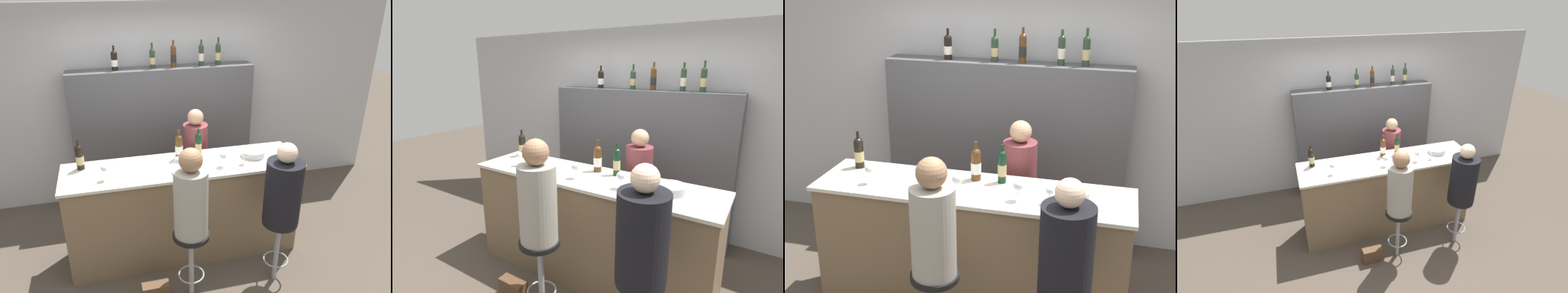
% 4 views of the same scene
% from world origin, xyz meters
% --- Properties ---
extents(wall_back, '(6.40, 0.05, 2.60)m').
position_xyz_m(wall_back, '(0.00, 1.72, 1.30)').
color(wall_back, '#B2B2B7').
rests_on(wall_back, ground_plane).
extents(bar_counter, '(2.47, 0.63, 1.09)m').
position_xyz_m(bar_counter, '(0.00, 0.30, 0.55)').
color(bar_counter, brown).
rests_on(bar_counter, ground_plane).
extents(back_bar_cabinet, '(2.31, 0.28, 1.84)m').
position_xyz_m(back_bar_cabinet, '(0.00, 1.49, 0.92)').
color(back_bar_cabinet, '#4C4C51').
rests_on(back_bar_cabinet, ground_plane).
extents(wine_bottle_counter_0, '(0.08, 0.08, 0.32)m').
position_xyz_m(wine_bottle_counter_0, '(-1.02, 0.46, 1.22)').
color(wine_bottle_counter_0, black).
rests_on(wine_bottle_counter_0, bar_counter).
extents(wine_bottle_counter_1, '(0.08, 0.08, 0.32)m').
position_xyz_m(wine_bottle_counter_1, '(-0.01, 0.46, 1.22)').
color(wine_bottle_counter_1, '#4C2D14').
rests_on(wine_bottle_counter_1, bar_counter).
extents(wine_bottle_counter_2, '(0.07, 0.07, 0.32)m').
position_xyz_m(wine_bottle_counter_2, '(0.20, 0.46, 1.23)').
color(wine_bottle_counter_2, black).
rests_on(wine_bottle_counter_2, bar_counter).
extents(wine_bottle_backbar_0, '(0.08, 0.08, 0.29)m').
position_xyz_m(wine_bottle_backbar_0, '(-0.57, 1.49, 1.95)').
color(wine_bottle_backbar_0, black).
rests_on(wine_bottle_backbar_0, back_bar_cabinet).
extents(wine_bottle_backbar_1, '(0.07, 0.07, 0.30)m').
position_xyz_m(wine_bottle_backbar_1, '(-0.11, 1.49, 1.96)').
color(wine_bottle_backbar_1, '#233823').
rests_on(wine_bottle_backbar_1, back_bar_cabinet).
extents(wine_bottle_backbar_2, '(0.07, 0.07, 0.32)m').
position_xyz_m(wine_bottle_backbar_2, '(0.15, 1.49, 1.97)').
color(wine_bottle_backbar_2, '#4C2D14').
rests_on(wine_bottle_backbar_2, back_bar_cabinet).
extents(wine_bottle_backbar_3, '(0.07, 0.07, 0.32)m').
position_xyz_m(wine_bottle_backbar_3, '(0.50, 1.49, 1.97)').
color(wine_bottle_backbar_3, '#233823').
rests_on(wine_bottle_backbar_3, back_bar_cabinet).
extents(wine_bottle_backbar_4, '(0.07, 0.07, 0.34)m').
position_xyz_m(wine_bottle_backbar_4, '(0.72, 1.49, 1.97)').
color(wine_bottle_backbar_4, '#233823').
rests_on(wine_bottle_backbar_4, back_bar_cabinet).
extents(wine_glass_0, '(0.07, 0.07, 0.16)m').
position_xyz_m(wine_glass_0, '(-0.79, 0.18, 1.21)').
color(wine_glass_0, silver).
rests_on(wine_glass_0, bar_counter).
extents(wine_glass_1, '(0.08, 0.08, 0.16)m').
position_xyz_m(wine_glass_1, '(-0.08, 0.18, 1.20)').
color(wine_glass_1, silver).
rests_on(wine_glass_1, bar_counter).
extents(wine_glass_2, '(0.08, 0.08, 0.16)m').
position_xyz_m(wine_glass_2, '(0.38, 0.18, 1.20)').
color(wine_glass_2, silver).
rests_on(wine_glass_2, bar_counter).
extents(wine_glass_3, '(0.06, 0.06, 0.14)m').
position_xyz_m(wine_glass_3, '(0.61, 0.18, 1.19)').
color(wine_glass_3, silver).
rests_on(wine_glass_3, bar_counter).
extents(metal_bowl, '(0.25, 0.25, 0.07)m').
position_xyz_m(metal_bowl, '(0.78, 0.32, 1.12)').
color(metal_bowl, '#B7B7BC').
rests_on(metal_bowl, bar_counter).
extents(guest_seated_left, '(0.31, 0.31, 0.85)m').
position_xyz_m(guest_seated_left, '(-0.08, -0.36, 1.11)').
color(guest_seated_left, gray).
rests_on(guest_seated_left, bar_stool_left).
extents(guest_seated_right, '(0.35, 0.35, 0.81)m').
position_xyz_m(guest_seated_right, '(0.80, -0.36, 1.07)').
color(guest_seated_right, black).
rests_on(guest_seated_right, bar_stool_right).
extents(bartender, '(0.29, 0.29, 1.48)m').
position_xyz_m(bartender, '(0.27, 0.86, 0.69)').
color(bartender, brown).
rests_on(bartender, ground_plane).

